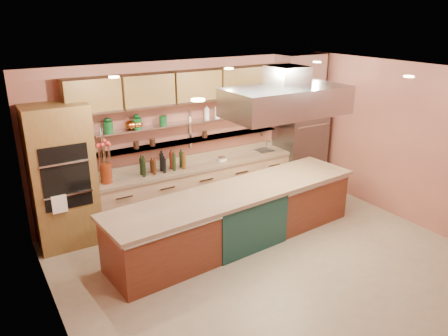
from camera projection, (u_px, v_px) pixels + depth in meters
floor at (270, 262)px, 6.64m from camera, size 6.00×5.00×0.02m
ceiling at (277, 76)px, 5.70m from camera, size 6.00×5.00×0.02m
wall_back at (192, 136)px, 8.18m from camera, size 6.00×0.04×2.80m
wall_front at (433, 255)px, 4.16m from camera, size 6.00×0.04×2.80m
wall_left at (51, 227)px, 4.70m from camera, size 0.04×5.00×2.80m
wall_right at (410, 144)px, 7.64m from camera, size 0.04×5.00×2.80m
oven_stack at (62, 177)px, 6.81m from camera, size 0.95×0.64×2.30m
refrigerator at (300, 140)px, 9.16m from camera, size 0.95×0.72×2.10m
back_counter at (198, 187)px, 8.23m from camera, size 3.84×0.64×0.93m
wall_shelf_lower at (193, 140)px, 8.07m from camera, size 3.60×0.26×0.03m
wall_shelf_upper at (192, 122)px, 7.95m from camera, size 3.60×0.26×0.03m
upper_cabinets at (195, 86)px, 7.72m from camera, size 4.60×0.36×0.55m
range_hood at (286, 101)px, 6.93m from camera, size 2.00×1.00×0.45m
ceiling_downlights at (268, 76)px, 5.87m from camera, size 4.00×2.80×0.02m
island at (237, 216)px, 7.10m from camera, size 4.40×1.33×0.90m
flower_vase at (106, 173)px, 7.14m from camera, size 0.21×0.21×0.33m
oil_bottle_cluster at (163, 164)px, 7.64m from camera, size 0.91×0.42×0.28m
kitchen_scale at (222, 158)px, 8.26m from camera, size 0.18×0.16×0.09m
bar_faucet at (266, 145)px, 8.87m from camera, size 0.03×0.03×0.20m
copper_kettle at (131, 125)px, 7.35m from camera, size 0.25×0.25×0.15m
green_canister at (163, 120)px, 7.64m from camera, size 0.16×0.16×0.16m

